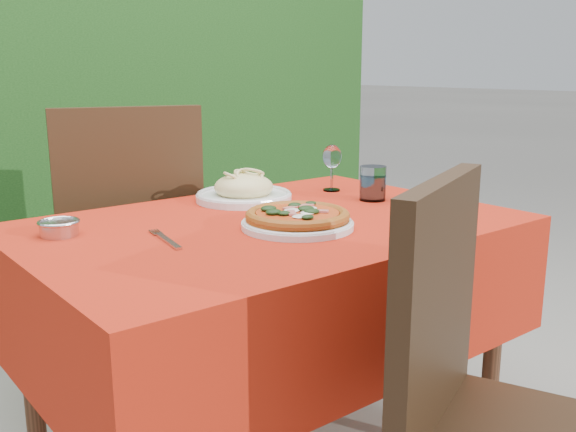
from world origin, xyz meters
TOP-DOWN VIEW (x-y plane):
  - hedge at (0.00, 1.55)m, footprint 3.20×0.55m
  - dining_table at (0.00, 0.00)m, footprint 1.26×0.86m
  - chair_near at (-0.02, -0.69)m, footprint 0.56×0.56m
  - chair_far at (-0.10, 0.67)m, footprint 0.57×0.57m
  - pizza_plate at (0.01, -0.10)m, footprint 0.30×0.30m
  - pasta_plate at (0.10, 0.26)m, footprint 0.29×0.29m
  - water_glass at (0.41, 0.02)m, footprint 0.08×0.08m
  - wine_glass at (0.41, 0.21)m, footprint 0.06×0.06m
  - fork at (-0.31, -0.02)m, footprint 0.06×0.21m
  - steel_ramekin at (-0.48, 0.20)m, footprint 0.09×0.09m

SIDE VIEW (x-z plane):
  - chair_near at x=-0.02m, z-range 0.07..1.02m
  - chair_far at x=-0.10m, z-range 0.07..1.10m
  - dining_table at x=0.00m, z-range 0.22..0.97m
  - fork at x=-0.31m, z-range 0.75..0.75m
  - steel_ramekin at x=-0.48m, z-range 0.75..0.78m
  - pizza_plate at x=0.01m, z-range 0.75..0.80m
  - pasta_plate at x=0.10m, z-range 0.74..0.82m
  - water_glass at x=0.41m, z-range 0.74..0.85m
  - wine_glass at x=0.41m, z-range 0.78..0.93m
  - hedge at x=0.00m, z-range 0.03..1.81m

